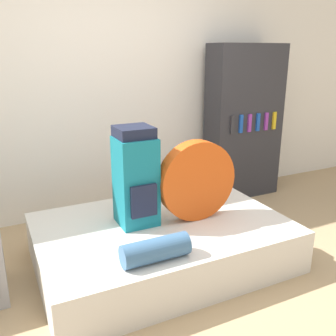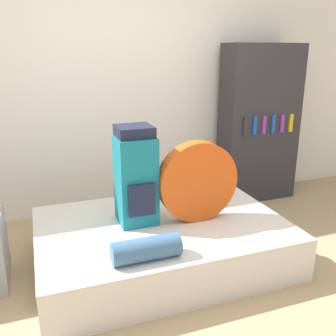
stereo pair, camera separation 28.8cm
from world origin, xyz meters
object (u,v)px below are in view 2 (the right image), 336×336
object	(u,v)px
backpack	(136,177)
tent_bag	(197,181)
sleeping_roll	(146,249)
bookshelf	(259,124)

from	to	relation	value
backpack	tent_bag	world-z (taller)	backpack
tent_bag	sleeping_roll	distance (m)	0.77
bookshelf	sleeping_roll	bearing A→B (deg)	-140.25
backpack	tent_bag	xyz separation A→B (m)	(0.47, -0.13, -0.05)
bookshelf	tent_bag	bearing A→B (deg)	-139.84
sleeping_roll	bookshelf	world-z (taller)	bookshelf
backpack	bookshelf	xyz separation A→B (m)	(1.68, 0.90, 0.14)
tent_bag	bookshelf	distance (m)	1.60
backpack	sleeping_roll	distance (m)	0.67
backpack	tent_bag	size ratio (longest dim) A/B	1.19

